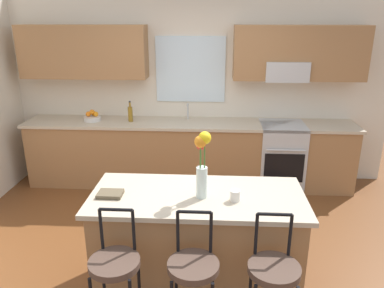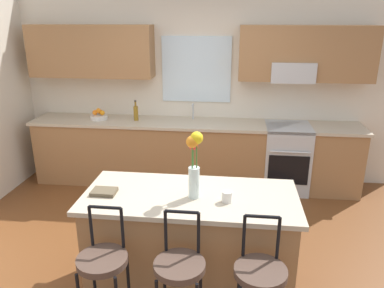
{
  "view_description": "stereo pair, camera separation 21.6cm",
  "coord_description": "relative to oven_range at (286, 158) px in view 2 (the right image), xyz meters",
  "views": [
    {
      "loc": [
        0.33,
        -3.24,
        2.31
      ],
      "look_at": [
        0.11,
        0.55,
        1.0
      ],
      "focal_mm": 34.81,
      "sensor_mm": 36.0,
      "label": 1
    },
    {
      "loc": [
        0.55,
        -3.22,
        2.31
      ],
      "look_at": [
        0.11,
        0.55,
        1.0
      ],
      "focal_mm": 34.81,
      "sensor_mm": 36.0,
      "label": 2
    }
  ],
  "objects": [
    {
      "name": "sink_faucet",
      "position": [
        -1.31,
        0.17,
        0.6
      ],
      "size": [
        0.02,
        0.13,
        0.23
      ],
      "color": "#B7BABC",
      "rests_on": "counter_run"
    },
    {
      "name": "flower_vase",
      "position": [
        -1.03,
        -2.2,
        0.78
      ],
      "size": [
        0.13,
        0.14,
        0.56
      ],
      "color": "silver",
      "rests_on": "kitchen_island"
    },
    {
      "name": "mug_ceramic",
      "position": [
        -0.76,
        -2.25,
        0.51
      ],
      "size": [
        0.08,
        0.08,
        0.09
      ],
      "primitive_type": "cylinder",
      "color": "silver",
      "rests_on": "kitchen_island"
    },
    {
      "name": "bottle_olive_oil",
      "position": [
        -2.1,
        0.02,
        0.57
      ],
      "size": [
        0.06,
        0.06,
        0.28
      ],
      "color": "olive",
      "rests_on": "counter_run"
    },
    {
      "name": "bar_stool_middle",
      "position": [
        -1.07,
        -2.77,
        0.18
      ],
      "size": [
        0.36,
        0.36,
        1.04
      ],
      "color": "black",
      "rests_on": "ground"
    },
    {
      "name": "ground_plane",
      "position": [
        -1.28,
        -1.68,
        -0.46
      ],
      "size": [
        14.0,
        14.0,
        0.0
      ],
      "primitive_type": "plane",
      "color": "brown"
    },
    {
      "name": "kitchen_island",
      "position": [
        -1.07,
        -2.16,
        0.0
      ],
      "size": [
        1.77,
        0.79,
        0.92
      ],
      "color": "#996B42",
      "rests_on": "ground"
    },
    {
      "name": "counter_run",
      "position": [
        -1.28,
        0.02,
        0.01
      ],
      "size": [
        4.56,
        0.64,
        0.92
      ],
      "color": "#996B42",
      "rests_on": "ground"
    },
    {
      "name": "fruit_bowl_oranges",
      "position": [
        -2.64,
        0.03,
        0.51
      ],
      "size": [
        0.24,
        0.24,
        0.16
      ],
      "color": "silver",
      "rests_on": "counter_run"
    },
    {
      "name": "oven_range",
      "position": [
        0.0,
        0.0,
        0.0
      ],
      "size": [
        0.6,
        0.64,
        0.92
      ],
      "color": "#B7BABC",
      "rests_on": "ground"
    },
    {
      "name": "back_wall_assembly",
      "position": [
        -1.25,
        0.31,
        1.05
      ],
      "size": [
        5.6,
        0.5,
        2.7
      ],
      "color": "beige",
      "rests_on": "ground"
    },
    {
      "name": "bar_stool_far",
      "position": [
        -0.52,
        -2.77,
        0.18
      ],
      "size": [
        0.36,
        0.36,
        1.04
      ],
      "color": "black",
      "rests_on": "ground"
    },
    {
      "name": "cookbook",
      "position": [
        -1.78,
        -2.23,
        0.48
      ],
      "size": [
        0.2,
        0.15,
        0.03
      ],
      "primitive_type": "cube",
      "color": "brown",
      "rests_on": "kitchen_island"
    },
    {
      "name": "bar_stool_near",
      "position": [
        -1.62,
        -2.77,
        0.18
      ],
      "size": [
        0.36,
        0.36,
        1.04
      ],
      "color": "black",
      "rests_on": "ground"
    }
  ]
}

